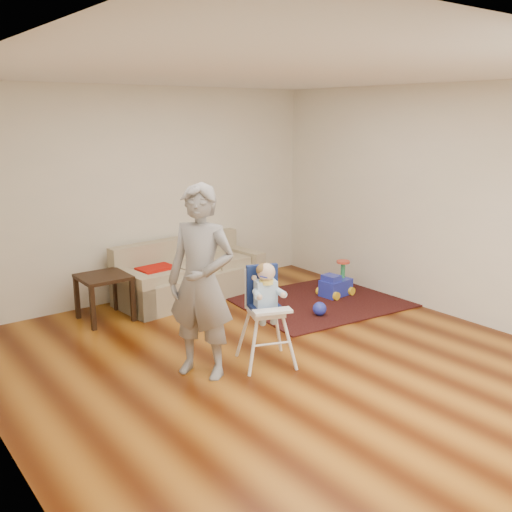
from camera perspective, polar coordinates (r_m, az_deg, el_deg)
ground at (r=5.63m, az=2.51°, el=-10.72°), size 5.50×5.50×0.00m
room_envelope at (r=5.54m, az=-0.79°, el=9.06°), size 5.04×5.52×2.72m
sofa at (r=7.48m, az=-6.54°, el=-1.38°), size 2.01×0.97×0.75m
side_table at (r=6.89m, az=-14.90°, el=-4.04°), size 0.54×0.54×0.54m
area_rug at (r=7.44m, az=6.92°, el=-4.44°), size 2.30×1.82×0.02m
ride_on_toy at (r=7.59m, az=8.00°, el=-2.26°), size 0.43×0.33×0.45m
toy_ball at (r=6.85m, az=6.37°, el=-5.26°), size 0.16×0.16×0.16m
high_chair at (r=5.46m, az=1.00°, el=-5.98°), size 0.60×0.60×1.01m
adult at (r=5.14m, az=-5.50°, el=-2.63°), size 0.70×0.77×1.78m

